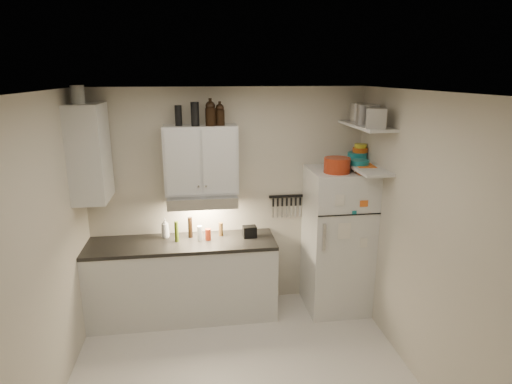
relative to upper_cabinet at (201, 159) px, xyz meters
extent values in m
cube|color=silver|center=(0.30, -1.33, -1.84)|extent=(3.20, 3.00, 0.02)
cube|color=silver|center=(0.30, -1.33, 0.78)|extent=(3.20, 3.00, 0.02)
cube|color=#BFB6A3|center=(0.30, 0.18, -0.53)|extent=(3.20, 0.02, 2.60)
cube|color=#BFB6A3|center=(-1.31, -1.33, -0.53)|extent=(0.02, 3.00, 2.60)
cube|color=#BFB6A3|center=(1.91, -1.33, -0.53)|extent=(0.02, 3.00, 2.60)
cube|color=silver|center=(-0.25, -0.14, -1.39)|extent=(2.10, 0.60, 0.88)
cube|color=black|center=(-0.25, -0.14, -0.93)|extent=(2.10, 0.62, 0.04)
cube|color=silver|center=(0.00, 0.00, 0.00)|extent=(0.80, 0.33, 0.75)
cube|color=silver|center=(-1.14, -0.14, 0.12)|extent=(0.33, 0.55, 1.00)
cube|color=silver|center=(0.00, -0.06, -0.44)|extent=(0.76, 0.46, 0.12)
cube|color=silver|center=(1.55, -0.18, -0.98)|extent=(0.70, 0.68, 1.70)
cube|color=silver|center=(1.75, -0.31, 0.38)|extent=(0.30, 0.95, 0.03)
cube|color=silver|center=(1.75, -0.31, -0.07)|extent=(0.30, 0.95, 0.03)
cube|color=black|center=(1.00, 0.15, -0.51)|extent=(0.42, 0.02, 0.03)
cylinder|color=#9C2B12|center=(1.45, -0.31, -0.04)|extent=(0.28, 0.28, 0.16)
cube|color=orange|center=(1.75, -0.35, -0.08)|extent=(0.21, 0.25, 0.08)
cylinder|color=silver|center=(1.68, -0.29, -0.08)|extent=(0.07, 0.07, 0.09)
cylinder|color=silver|center=(1.82, 0.00, 0.49)|extent=(0.35, 0.35, 0.20)
cube|color=#AAAAAD|center=(1.76, -0.32, 0.50)|extent=(0.25, 0.23, 0.21)
cube|color=#AAAAAD|center=(1.73, -0.61, 0.49)|extent=(0.25, 0.25, 0.19)
cylinder|color=#167279|center=(1.79, -0.03, -0.01)|extent=(0.22, 0.22, 0.09)
cylinder|color=#B94A11|center=(1.82, -0.02, 0.06)|extent=(0.18, 0.18, 0.05)
cylinder|color=gold|center=(1.82, -0.02, 0.11)|extent=(0.14, 0.14, 0.04)
cylinder|color=#167279|center=(1.71, -0.29, -0.02)|extent=(0.26, 0.26, 0.05)
cylinder|color=black|center=(-0.05, -0.08, 0.50)|extent=(0.09, 0.09, 0.25)
cylinder|color=black|center=(-0.22, -0.02, 0.48)|extent=(0.09, 0.09, 0.21)
cylinder|color=silver|center=(-1.19, -0.16, 0.71)|extent=(0.15, 0.15, 0.18)
imported|color=silver|center=(-0.43, 0.02, -0.77)|extent=(0.11, 0.11, 0.26)
cylinder|color=brown|center=(0.20, -0.01, -0.83)|extent=(0.06, 0.06, 0.16)
cylinder|color=#485D17|center=(-0.30, -0.12, -0.79)|extent=(0.06, 0.06, 0.24)
cylinder|color=black|center=(-0.15, -0.01, -0.78)|extent=(0.06, 0.06, 0.24)
cylinder|color=silver|center=(-0.04, -0.12, -0.82)|extent=(0.07, 0.07, 0.17)
cylinder|color=#9C2B12|center=(0.05, -0.12, -0.84)|extent=(0.08, 0.08, 0.13)
cube|color=black|center=(0.52, -0.10, -0.84)|extent=(0.16, 0.12, 0.13)
camera|label=1|loc=(-0.05, -4.67, 0.91)|focal=30.00mm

